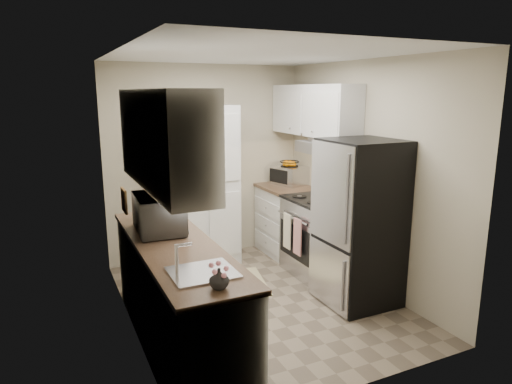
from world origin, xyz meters
TOP-DOWN VIEW (x-y plane):
  - ground at (0.00, 0.00)m, footprint 3.20×3.20m
  - room_shell at (-0.02, -0.01)m, footprint 2.64×3.24m
  - pantry_cabinet at (-0.20, 1.32)m, footprint 0.90×0.55m
  - base_cabinet_left at (-0.99, -0.43)m, footprint 0.60×2.30m
  - countertop_left at (-0.99, -0.43)m, footprint 0.63×2.33m
  - base_cabinet_right at (0.99, 1.19)m, footprint 0.60×0.80m
  - countertop_right at (0.99, 1.19)m, footprint 0.63×0.83m
  - electric_range at (0.97, 0.39)m, footprint 0.71×0.78m
  - refrigerator at (0.94, -0.41)m, footprint 0.70×0.72m
  - microwave at (-1.02, -0.05)m, footprint 0.44×0.62m
  - wine_bottle at (-1.14, 0.43)m, footprint 0.07×0.07m
  - flower_vase at (-0.97, -1.43)m, footprint 0.16×0.16m
  - cutting_board at (-0.84, 0.65)m, footprint 0.05×0.26m
  - toaster_oven at (1.09, 1.31)m, footprint 0.45×0.51m
  - fruit_basket at (1.07, 1.29)m, footprint 0.31×0.31m
  - kitchen_mat at (0.02, 0.50)m, footprint 0.67×0.91m

SIDE VIEW (x-z plane):
  - ground at x=0.00m, z-range 0.00..0.00m
  - kitchen_mat at x=0.02m, z-range 0.00..0.01m
  - base_cabinet_left at x=-0.99m, z-range 0.00..0.88m
  - base_cabinet_right at x=0.99m, z-range 0.00..0.88m
  - electric_range at x=0.97m, z-range -0.09..1.04m
  - refrigerator at x=0.94m, z-range 0.00..1.70m
  - countertop_left at x=-0.99m, z-range 0.88..0.92m
  - countertop_right at x=0.99m, z-range 0.88..0.92m
  - flower_vase at x=-0.97m, z-range 0.92..1.06m
  - pantry_cabinet at x=-0.20m, z-range 0.00..2.00m
  - toaster_oven at x=1.09m, z-range 0.92..1.17m
  - wine_bottle at x=-1.14m, z-range 0.92..1.18m
  - cutting_board at x=-0.84m, z-range 0.92..1.24m
  - microwave at x=-1.02m, z-range 0.92..1.25m
  - fruit_basket at x=1.07m, z-range 1.17..1.28m
  - room_shell at x=-0.02m, z-range 0.37..2.89m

